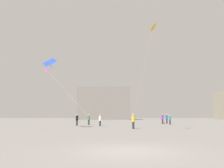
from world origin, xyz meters
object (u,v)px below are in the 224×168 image
Objects in this scene: person_in_blue at (167,118)px; person_in_teal at (170,119)px; person_in_green at (89,119)px; kite_magenta_diamond at (48,71)px; handbag_beside_flyer at (164,123)px; building_left_hall at (105,104)px; person_in_white at (100,120)px; kite_cobalt_delta at (50,63)px; person_in_purple at (162,118)px; person_in_black at (77,119)px; kite_amber_diamond at (153,29)px; person_in_yellow at (133,120)px.

person_in_teal is at bearing 82.28° from person_in_blue.
person_in_green is 0.17× the size of kite_magenta_diamond.
building_left_hall is at bearing 101.91° from handbag_beside_flyer.
person_in_white is 10.79m from kite_cobalt_delta.
person_in_purple is 16.03m from person_in_black.
kite_cobalt_delta is at bearing -74.33° from kite_magenta_diamond.
person_in_green is 13.09m from kite_cobalt_delta.
person_in_purple reaches higher than person_in_white.
person_in_white is at bearing 110.04° from person_in_green.
person_in_teal is 0.18× the size of kite_amber_diamond.
building_left_hall is 69.95× the size of handbag_beside_flyer.
kite_magenta_diamond is at bearing 145.37° from person_in_yellow.
person_in_black is 0.17× the size of kite_magenta_diamond.
kite_cobalt_delta reaches higher than person_in_purple.
person_in_purple is at bearing -11.66° from kite_magenta_diamond.
kite_amber_diamond is at bearing 126.81° from person_in_purple.
person_in_purple is at bearing -78.48° from building_left_hall.
kite_cobalt_delta is 66.23m from building_left_hall.
person_in_blue is 2.92m from handbag_beside_flyer.
person_in_black is 18.57m from person_in_blue.
kite_magenta_diamond is at bearing 42.31° from person_in_purple.
person_in_green is at bearing -92.67° from building_left_hall.
person_in_green reaches higher than person_in_yellow.
handbag_beside_flyer is (10.94, -51.85, -6.44)m from building_left_hall.
person_in_green is at bearing 175.38° from person_in_black.
kite_magenta_diamond reaches higher than handbag_beside_flyer.
building_left_hall reaches higher than kite_amber_diamond.
person_in_black is (-3.51, 1.63, 0.04)m from person_in_white.
person_in_teal is 22.30m from kite_cobalt_delta.
person_in_blue is (8.87, 16.95, 0.07)m from person_in_yellow.
kite_cobalt_delta is (-3.96, -10.51, 6.72)m from person_in_green.
building_left_hall is at bearing -93.36° from person_in_white.
kite_cobalt_delta is at bearing 81.93° from person_in_teal.
building_left_hall is (11.75, 47.34, -4.05)m from kite_magenta_diamond.
person_in_purple is 1.07× the size of person_in_green.
handbag_beside_flyer is (-1.20, -2.51, -0.89)m from person_in_blue.
kite_cobalt_delta is 23.66m from handbag_beside_flyer.
person_in_blue is (16.28, 8.92, 0.05)m from person_in_black.
kite_amber_diamond reaches higher than kite_cobalt_delta.
person_in_purple is 5.81× the size of handbag_beside_flyer.
building_left_hall reaches higher than kite_cobalt_delta.
building_left_hall is at bearing -24.50° from person_in_purple.
handbag_beside_flyer is at bearing -34.38° from person_in_teal.
person_in_blue reaches higher than person_in_teal.
person_in_green is at bearing 114.24° from kite_amber_diamond.
person_in_blue is 51.12m from building_left_hall.
kite_amber_diamond reaches higher than person_in_green.
person_in_white is at bearing -90.61° from building_left_hall.
kite_amber_diamond is at bearing -55.73° from kite_magenta_diamond.
person_in_yellow is at bearing -51.61° from kite_magenta_diamond.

